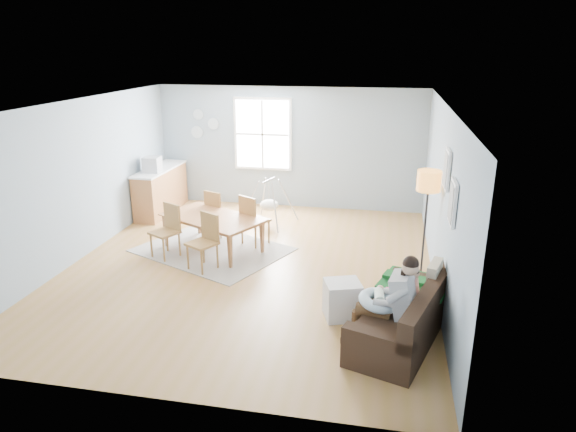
% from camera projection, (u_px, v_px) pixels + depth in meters
% --- Properties ---
extents(room, '(8.40, 9.40, 3.90)m').
position_uv_depth(room, '(247.00, 122.00, 7.90)').
color(room, '#A4773A').
extents(window, '(1.32, 0.08, 1.62)m').
position_uv_depth(window, '(263.00, 134.00, 11.48)').
color(window, white).
rests_on(window, room).
extents(pictures, '(0.05, 1.34, 0.74)m').
position_uv_depth(pictures, '(450.00, 185.00, 6.57)').
color(pictures, white).
rests_on(pictures, room).
extents(wall_plates, '(0.67, 0.02, 0.66)m').
position_uv_depth(wall_plates, '(203.00, 124.00, 11.68)').
color(wall_plates, '#9AADB8').
rests_on(wall_plates, room).
extents(sofa, '(1.38, 2.07, 0.77)m').
position_uv_depth(sofa, '(405.00, 320.00, 6.45)').
color(sofa, black).
rests_on(sofa, room).
extents(green_throw, '(1.07, 0.99, 0.04)m').
position_uv_depth(green_throw, '(415.00, 283.00, 6.94)').
color(green_throw, '#13561F').
rests_on(green_throw, sofa).
extents(beige_pillow, '(0.24, 0.45, 0.43)m').
position_uv_depth(beige_pillow, '(434.00, 278.00, 6.63)').
color(beige_pillow, tan).
rests_on(beige_pillow, sofa).
extents(father, '(0.92, 0.51, 1.25)m').
position_uv_depth(father, '(391.00, 299.00, 6.15)').
color(father, '#9C9B9E').
rests_on(father, sofa).
extents(nursing_pillow, '(0.61, 0.60, 0.20)m').
position_uv_depth(nursing_pillow, '(379.00, 301.00, 6.24)').
color(nursing_pillow, '#C8E8FA').
rests_on(nursing_pillow, father).
extents(infant, '(0.13, 0.33, 0.12)m').
position_uv_depth(infant, '(379.00, 294.00, 6.25)').
color(infant, white).
rests_on(infant, nursing_pillow).
extents(toddler, '(0.50, 0.36, 0.74)m').
position_uv_depth(toddler, '(406.00, 286.00, 6.51)').
color(toddler, white).
rests_on(toddler, sofa).
extents(floor_lamp, '(0.36, 0.36, 1.77)m').
position_uv_depth(floor_lamp, '(428.00, 190.00, 7.75)').
color(floor_lamp, black).
rests_on(floor_lamp, room).
extents(storage_cube, '(0.58, 0.55, 0.52)m').
position_uv_depth(storage_cube, '(342.00, 300.00, 6.98)').
color(storage_cube, silver).
rests_on(storage_cube, room).
extents(rug, '(3.06, 2.76, 0.01)m').
position_uv_depth(rug, '(213.00, 250.00, 9.35)').
color(rug, gray).
rests_on(rug, room).
extents(dining_table, '(2.06, 1.70, 0.63)m').
position_uv_depth(dining_table, '(212.00, 234.00, 9.25)').
color(dining_table, brown).
rests_on(dining_table, rug).
extents(chair_sw, '(0.57, 0.57, 0.94)m').
position_uv_depth(chair_sw, '(168.00, 227.00, 8.95)').
color(chair_sw, olive).
rests_on(chair_sw, rug).
extents(chair_se, '(0.57, 0.57, 0.94)m').
position_uv_depth(chair_se, '(206.00, 238.00, 8.45)').
color(chair_se, olive).
rests_on(chair_se, rug).
extents(chair_nw, '(0.54, 0.54, 0.91)m').
position_uv_depth(chair_nw, '(216.00, 210.00, 9.91)').
color(chair_nw, olive).
rests_on(chair_nw, rug).
extents(chair_ne, '(0.60, 0.60, 0.96)m').
position_uv_depth(chair_ne, '(252.00, 217.00, 9.41)').
color(chair_ne, olive).
rests_on(chair_ne, rug).
extents(counter, '(0.57, 1.80, 1.00)m').
position_uv_depth(counter, '(161.00, 190.00, 11.32)').
color(counter, brown).
rests_on(counter, room).
extents(monitor, '(0.36, 0.34, 0.32)m').
position_uv_depth(monitor, '(152.00, 164.00, 10.80)').
color(monitor, '#ADADB2').
rests_on(monitor, counter).
extents(baby_swing, '(1.14, 1.15, 0.94)m').
position_uv_depth(baby_swing, '(269.00, 204.00, 10.59)').
color(baby_swing, '#ADADB2').
rests_on(baby_swing, room).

